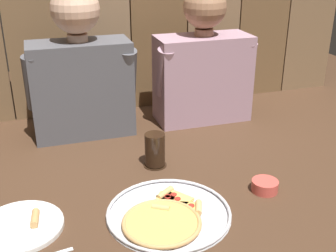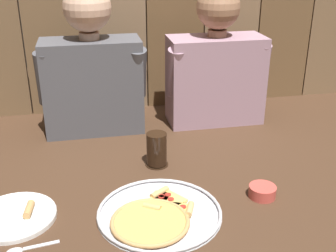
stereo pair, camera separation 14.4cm
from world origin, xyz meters
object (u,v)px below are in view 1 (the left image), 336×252
dinner_plate (20,226)px  drinking_glass (155,150)px  diner_left (80,67)px  dipping_bowl (265,185)px  diner_right (203,61)px  pizza_tray (167,215)px

dinner_plate → drinking_glass: (0.47, 0.24, 0.05)m
drinking_glass → diner_left: size_ratio=0.20×
dipping_bowl → diner_right: 0.69m
diner_left → diner_right: bearing=-0.0°
pizza_tray → dinner_plate: bearing=169.5°
dinner_plate → diner_left: (0.26, 0.61, 0.28)m
drinking_glass → dipping_bowl: bearing=-42.9°
dinner_plate → diner_right: 1.04m
pizza_tray → drinking_glass: size_ratio=3.00×
drinking_glass → diner_left: (-0.20, 0.37, 0.23)m
dinner_plate → diner_left: bearing=66.6°
dinner_plate → drinking_glass: 0.53m
dinner_plate → dipping_bowl: dipping_bowl is taller
diner_left → diner_right: 0.53m
dinner_plate → diner_right: (0.80, 0.61, 0.26)m
diner_right → diner_left: bearing=180.0°
drinking_glass → diner_right: 0.54m
pizza_tray → diner_left: diner_left is taller
drinking_glass → dinner_plate: bearing=-152.5°
pizza_tray → diner_left: 0.76m
dinner_plate → diner_right: diner_right is taller
dipping_bowl → dinner_plate: bearing=177.7°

